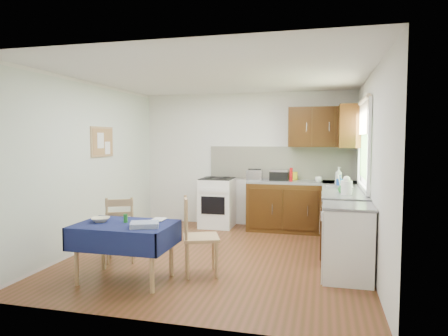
% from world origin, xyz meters
% --- Properties ---
extents(floor, '(4.20, 4.20, 0.00)m').
position_xyz_m(floor, '(0.00, 0.00, 0.00)').
color(floor, '#513315').
rests_on(floor, ground).
extents(ceiling, '(4.00, 4.20, 0.02)m').
position_xyz_m(ceiling, '(0.00, 0.00, 2.50)').
color(ceiling, silver).
rests_on(ceiling, wall_back).
extents(wall_back, '(4.00, 0.02, 2.50)m').
position_xyz_m(wall_back, '(0.00, 2.10, 1.25)').
color(wall_back, silver).
rests_on(wall_back, ground).
extents(wall_front, '(4.00, 0.02, 2.50)m').
position_xyz_m(wall_front, '(0.00, -2.10, 1.25)').
color(wall_front, silver).
rests_on(wall_front, ground).
extents(wall_left, '(0.02, 4.20, 2.50)m').
position_xyz_m(wall_left, '(-2.00, 0.00, 1.25)').
color(wall_left, silver).
rests_on(wall_left, ground).
extents(wall_right, '(0.02, 4.20, 2.50)m').
position_xyz_m(wall_right, '(2.00, 0.00, 1.25)').
color(wall_right, silver).
rests_on(wall_right, ground).
extents(base_cabinets, '(1.90, 2.30, 0.86)m').
position_xyz_m(base_cabinets, '(1.36, 1.26, 0.43)').
color(base_cabinets, black).
rests_on(base_cabinets, ground).
extents(worktop_back, '(1.90, 0.60, 0.04)m').
position_xyz_m(worktop_back, '(1.05, 1.80, 0.88)').
color(worktop_back, slate).
rests_on(worktop_back, base_cabinets).
extents(worktop_right, '(0.60, 1.70, 0.04)m').
position_xyz_m(worktop_right, '(1.70, 0.65, 0.88)').
color(worktop_right, slate).
rests_on(worktop_right, base_cabinets).
extents(worktop_corner, '(0.60, 0.60, 0.04)m').
position_xyz_m(worktop_corner, '(1.70, 1.80, 0.88)').
color(worktop_corner, slate).
rests_on(worktop_corner, base_cabinets).
extents(splashback, '(2.70, 0.02, 0.60)m').
position_xyz_m(splashback, '(0.65, 2.08, 1.20)').
color(splashback, white).
rests_on(splashback, wall_back).
extents(upper_cabinets, '(1.20, 0.85, 0.70)m').
position_xyz_m(upper_cabinets, '(1.52, 1.80, 1.85)').
color(upper_cabinets, black).
rests_on(upper_cabinets, wall_back).
extents(stove, '(0.60, 0.61, 0.92)m').
position_xyz_m(stove, '(-0.50, 1.80, 0.46)').
color(stove, white).
rests_on(stove, ground).
extents(window, '(0.04, 1.48, 1.26)m').
position_xyz_m(window, '(1.97, 0.70, 1.65)').
color(window, '#2F5021').
rests_on(window, wall_right).
extents(fridge, '(0.58, 0.60, 0.89)m').
position_xyz_m(fridge, '(1.70, -0.55, 0.44)').
color(fridge, white).
rests_on(fridge, ground).
extents(corkboard, '(0.04, 0.62, 0.47)m').
position_xyz_m(corkboard, '(-1.97, 0.30, 1.60)').
color(corkboard, '#A87554').
rests_on(corkboard, wall_left).
extents(dining_table, '(1.11, 0.76, 0.67)m').
position_xyz_m(dining_table, '(-0.80, -1.20, 0.57)').
color(dining_table, '#0F143E').
rests_on(dining_table, ground).
extents(chair_far, '(0.52, 0.52, 0.88)m').
position_xyz_m(chair_far, '(-1.20, -0.58, 0.47)').
color(chair_far, '#A87554').
rests_on(chair_far, ground).
extents(chair_near, '(0.54, 0.54, 0.95)m').
position_xyz_m(chair_near, '(-0.06, -0.80, 0.50)').
color(chair_near, '#A87554').
rests_on(chair_near, ground).
extents(toaster, '(0.27, 0.17, 0.21)m').
position_xyz_m(toaster, '(0.22, 1.70, 1.00)').
color(toaster, silver).
rests_on(toaster, worktop_back).
extents(sandwich_press, '(0.33, 0.28, 0.19)m').
position_xyz_m(sandwich_press, '(0.65, 1.84, 0.99)').
color(sandwich_press, black).
rests_on(sandwich_press, worktop_back).
extents(sauce_bottle, '(0.05, 0.05, 0.24)m').
position_xyz_m(sauce_bottle, '(0.87, 1.67, 1.02)').
color(sauce_bottle, red).
rests_on(sauce_bottle, worktop_back).
extents(yellow_packet, '(0.12, 0.08, 0.14)m').
position_xyz_m(yellow_packet, '(0.91, 1.97, 0.97)').
color(yellow_packet, yellow).
rests_on(yellow_packet, worktop_back).
extents(dish_rack, '(0.40, 0.30, 0.19)m').
position_xyz_m(dish_rack, '(1.66, 0.98, 0.92)').
color(dish_rack, gray).
rests_on(dish_rack, worktop_right).
extents(kettle, '(0.15, 0.15, 0.25)m').
position_xyz_m(kettle, '(1.72, 0.24, 1.01)').
color(kettle, white).
rests_on(kettle, worktop_right).
extents(cup, '(0.12, 0.12, 0.10)m').
position_xyz_m(cup, '(1.34, 1.67, 0.95)').
color(cup, white).
rests_on(cup, worktop_back).
extents(soap_bottle_a, '(0.16, 0.16, 0.29)m').
position_xyz_m(soap_bottle_a, '(1.65, 1.34, 1.05)').
color(soap_bottle_a, white).
rests_on(soap_bottle_a, worktop_right).
extents(soap_bottle_b, '(0.12, 0.12, 0.18)m').
position_xyz_m(soap_bottle_b, '(1.67, 1.12, 0.99)').
color(soap_bottle_b, '#1E56B3').
rests_on(soap_bottle_b, worktop_right).
extents(soap_bottle_c, '(0.14, 0.14, 0.15)m').
position_xyz_m(soap_bottle_c, '(1.67, 0.35, 0.98)').
color(soap_bottle_c, '#258A30').
rests_on(soap_bottle_c, worktop_right).
extents(plate_bowl, '(0.28, 0.28, 0.05)m').
position_xyz_m(plate_bowl, '(-1.13, -1.18, 0.70)').
color(plate_bowl, '#EEE8C2').
rests_on(plate_bowl, dining_table).
extents(book, '(0.16, 0.22, 0.02)m').
position_xyz_m(book, '(-0.57, -0.94, 0.68)').
color(book, white).
rests_on(book, dining_table).
extents(spice_jar, '(0.05, 0.05, 0.10)m').
position_xyz_m(spice_jar, '(-0.82, -1.14, 0.72)').
color(spice_jar, '#25882A').
rests_on(spice_jar, dining_table).
extents(tea_towel, '(0.38, 0.34, 0.06)m').
position_xyz_m(tea_towel, '(-0.50, -1.31, 0.70)').
color(tea_towel, navy).
rests_on(tea_towel, dining_table).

